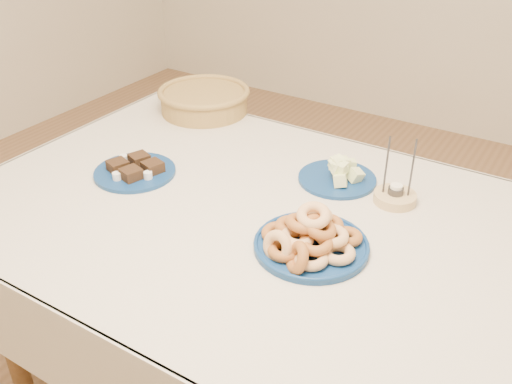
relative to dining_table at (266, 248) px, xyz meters
The scene contains 6 objects.
dining_table is the anchor object (origin of this frame).
donut_platter 0.23m from the dining_table, 23.05° to the right, with size 0.37×0.37×0.13m.
melon_plate 0.32m from the dining_table, 73.22° to the left, with size 0.29×0.29×0.08m.
brownie_plate 0.47m from the dining_table, behind, with size 0.26×0.26×0.04m.
wicker_basket 0.76m from the dining_table, 139.25° to the left, with size 0.34×0.34×0.09m.
candle_holder 0.39m from the dining_table, 43.57° to the left, with size 0.15×0.15×0.20m.
Camera 1 is at (0.66, -1.09, 1.59)m, focal length 40.00 mm.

